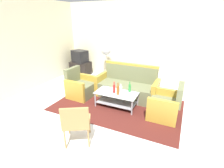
# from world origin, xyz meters

# --- Properties ---
(ground_plane) EXTENTS (14.00, 14.00, 0.00)m
(ground_plane) POSITION_xyz_m (0.00, 0.00, 0.00)
(ground_plane) COLOR white
(wall_back) EXTENTS (6.52, 0.12, 2.80)m
(wall_back) POSITION_xyz_m (0.00, 3.06, 1.40)
(wall_back) COLOR beige
(wall_back) RESTS_ON ground
(wall_left) EXTENTS (0.12, 6.20, 2.80)m
(wall_left) POSITION_xyz_m (-3.26, -0.10, 1.40)
(wall_left) COLOR beige
(wall_left) RESTS_ON ground
(rug) EXTENTS (3.30, 2.04, 0.01)m
(rug) POSITION_xyz_m (-0.14, 0.70, 0.01)
(rug) COLOR #511E19
(rug) RESTS_ON ground
(couch) EXTENTS (1.81, 0.76, 0.96)m
(couch) POSITION_xyz_m (-0.10, 1.33, 0.32)
(couch) COLOR #6B704C
(couch) RESTS_ON rug
(armchair_left) EXTENTS (0.73, 0.79, 0.85)m
(armchair_left) POSITION_xyz_m (-1.38, 0.79, 0.29)
(armchair_left) COLOR #6B704C
(armchair_left) RESTS_ON rug
(armchair_right) EXTENTS (0.70, 0.76, 0.85)m
(armchair_right) POSITION_xyz_m (1.09, 0.69, 0.29)
(armchair_right) COLOR #6B704C
(armchair_right) RESTS_ON rug
(coffee_table) EXTENTS (1.10, 0.60, 0.40)m
(coffee_table) POSITION_xyz_m (-0.15, 0.67, 0.27)
(coffee_table) COLOR silver
(coffee_table) RESTS_ON rug
(bottle_clear) EXTENTS (0.08, 0.08, 0.23)m
(bottle_clear) POSITION_xyz_m (-0.07, 0.73, 0.50)
(bottle_clear) COLOR silver
(bottle_clear) RESTS_ON coffee_table
(bottle_red) EXTENTS (0.06, 0.06, 0.31)m
(bottle_red) POSITION_xyz_m (-0.20, 0.61, 0.53)
(bottle_red) COLOR red
(bottle_red) RESTS_ON coffee_table
(bottle_brown) EXTENTS (0.07, 0.07, 0.32)m
(bottle_brown) POSITION_xyz_m (-0.08, 0.56, 0.53)
(bottle_brown) COLOR brown
(bottle_brown) RESTS_ON coffee_table
(bottle_green) EXTENTS (0.06, 0.06, 0.28)m
(bottle_green) POSITION_xyz_m (0.14, 0.85, 0.52)
(bottle_green) COLOR #2D8C38
(bottle_green) RESTS_ON coffee_table
(cup) EXTENTS (0.08, 0.08, 0.10)m
(cup) POSITION_xyz_m (-0.39, 0.54, 0.46)
(cup) COLOR silver
(cup) RESTS_ON coffee_table
(tv_stand) EXTENTS (0.80, 0.50, 0.52)m
(tv_stand) POSITION_xyz_m (-2.60, 2.55, 0.26)
(tv_stand) COLOR black
(tv_stand) RESTS_ON ground
(television) EXTENTS (0.69, 0.58, 0.48)m
(television) POSITION_xyz_m (-2.60, 2.55, 0.76)
(television) COLOR black
(television) RESTS_ON tv_stand
(pedestal_fan) EXTENTS (0.36, 0.36, 1.27)m
(pedestal_fan) POSITION_xyz_m (-1.42, 2.60, 1.01)
(pedestal_fan) COLOR #2D2D33
(pedestal_fan) RESTS_ON ground
(wicker_chair) EXTENTS (0.65, 0.65, 0.84)m
(wicker_chair) POSITION_xyz_m (-0.26, -0.95, 0.49)
(wicker_chair) COLOR #AD844C
(wicker_chair) RESTS_ON ground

